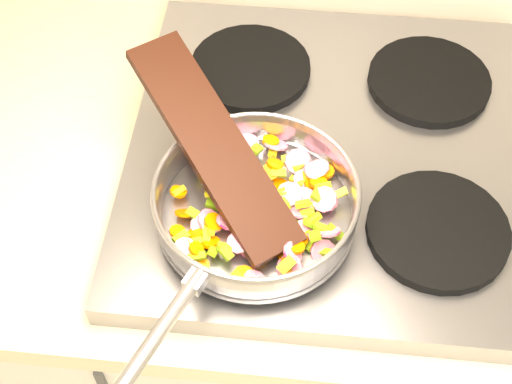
# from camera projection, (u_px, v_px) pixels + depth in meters

# --- Properties ---
(cooktop) EXTENTS (0.60, 0.60, 0.04)m
(cooktop) POSITION_uv_depth(u_px,v_px,m) (334.00, 154.00, 1.06)
(cooktop) COLOR #939399
(cooktop) RESTS_ON counter_top
(grate_fl) EXTENTS (0.19, 0.19, 0.02)m
(grate_fl) POSITION_uv_depth(u_px,v_px,m) (228.00, 212.00, 0.96)
(grate_fl) COLOR black
(grate_fl) RESTS_ON cooktop
(grate_fr) EXTENTS (0.19, 0.19, 0.02)m
(grate_fr) POSITION_uv_depth(u_px,v_px,m) (438.00, 230.00, 0.94)
(grate_fr) COLOR black
(grate_fr) RESTS_ON cooktop
(grate_bl) EXTENTS (0.19, 0.19, 0.02)m
(grate_bl) POSITION_uv_depth(u_px,v_px,m) (250.00, 68.00, 1.13)
(grate_bl) COLOR black
(grate_bl) RESTS_ON cooktop
(grate_br) EXTENTS (0.19, 0.19, 0.02)m
(grate_br) POSITION_uv_depth(u_px,v_px,m) (429.00, 81.00, 1.11)
(grate_br) COLOR black
(grate_br) RESTS_ON cooktop
(saute_pan) EXTENTS (0.31, 0.45, 0.06)m
(saute_pan) POSITION_uv_depth(u_px,v_px,m) (255.00, 203.00, 0.92)
(saute_pan) COLOR #9E9EA5
(saute_pan) RESTS_ON grate_fl
(vegetable_heap) EXTENTS (0.24, 0.25, 0.05)m
(vegetable_heap) POSITION_uv_depth(u_px,v_px,m) (262.00, 207.00, 0.93)
(vegetable_heap) COLOR #E21659
(vegetable_heap) RESTS_ON saute_pan
(wooden_spatula) EXTENTS (0.26, 0.31, 0.11)m
(wooden_spatula) POSITION_uv_depth(u_px,v_px,m) (213.00, 144.00, 0.93)
(wooden_spatula) COLOR black
(wooden_spatula) RESTS_ON saute_pan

